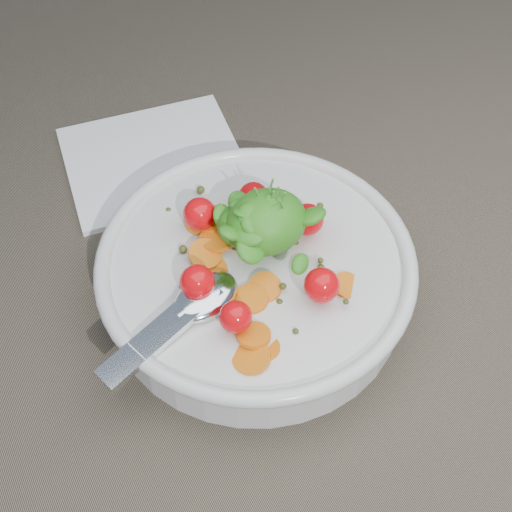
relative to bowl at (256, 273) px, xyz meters
name	(u,v)px	position (x,y,z in m)	size (l,w,h in m)	color
ground	(258,277)	(0.01, 0.01, -0.03)	(6.00, 6.00, 0.00)	#675B49
bowl	(256,273)	(0.00, 0.00, 0.00)	(0.26, 0.24, 0.10)	silver
napkin	(154,160)	(-0.01, 0.18, -0.03)	(0.16, 0.14, 0.01)	white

